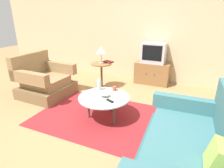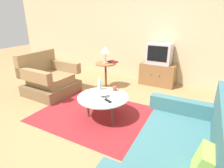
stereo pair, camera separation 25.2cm
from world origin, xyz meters
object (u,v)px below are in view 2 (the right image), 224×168
television (159,54)px  vase (100,83)px  couch (180,157)px  coffee_table (103,98)px  tv_remote_dark (108,101)px  side_table (106,70)px  armchair (49,80)px  mug (115,89)px  bowl (104,95)px  table_lamp (105,50)px  book (113,62)px  tv_stand (157,74)px

television → vase: size_ratio=2.26×
couch → coffee_table: (-1.38, 0.73, 0.07)m
tv_remote_dark → side_table: bearing=145.9°
armchair → mug: armchair is taller
side_table → vase: (0.46, -1.01, 0.08)m
television → coffee_table: bearing=-100.4°
bowl → coffee_table: bearing=-144.1°
television → mug: television is taller
table_lamp → book: table_lamp is taller
table_lamp → armchair: bearing=-137.3°
coffee_table → tv_remote_dark: (0.16, -0.12, 0.04)m
television → tv_stand: bearing=90.0°
television → vase: television is taller
tv_remote_dark → book: bearing=140.0°
table_lamp → book: 0.33m
couch → bowl: (-1.37, 0.73, 0.13)m
coffee_table → tv_stand: bearing=79.6°
table_lamp → vase: table_lamp is taller
vase → bowl: 0.33m
mug → bowl: mug is taller
vase → side_table: bearing=114.6°
coffee_table → mug: bearing=80.1°
armchair → book: armchair is taller
television → book: 1.16m
tv_stand → vase: bearing=-108.0°
coffee_table → bowl: bearing=35.9°
tv_remote_dark → coffee_table: bearing=167.9°
table_lamp → tv_remote_dark: size_ratio=2.66×
armchair → vase: bearing=86.7°
table_lamp → mug: 1.28m
mug → bowl: bearing=-98.5°
table_lamp → tv_remote_dark: 1.69m
coffee_table → vase: bearing=132.2°
couch → television: bearing=18.6°
tv_stand → vase: vase is taller
couch → side_table: 2.85m
side_table → tv_stand: side_table is taller
side_table → television: 1.37m
tv_stand → mug: 1.76m
book → armchair: bearing=-122.3°
bowl → book: bearing=112.5°
coffee_table → mug: (0.06, 0.32, 0.07)m
couch → bowl: size_ratio=9.55×
bowl → tv_remote_dark: (0.15, -0.13, -0.02)m
tv_stand → bowl: bearing=-100.2°
armchair → book: bearing=134.3°
vase → bowl: size_ratio=1.49×
couch → coffee_table: bearing=60.8°
tv_stand → tv_remote_dark: tv_stand is taller
armchair → couch: size_ratio=0.62×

